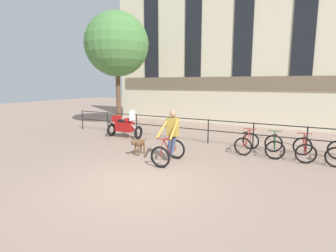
% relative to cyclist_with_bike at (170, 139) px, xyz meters
% --- Properties ---
extents(ground_plane, '(60.00, 60.00, 0.00)m').
position_rel_cyclist_with_bike_xyz_m(ground_plane, '(0.16, -2.08, -0.76)').
color(ground_plane, gray).
extents(canal_railing, '(15.05, 0.05, 1.05)m').
position_rel_cyclist_with_bike_xyz_m(canal_railing, '(0.16, 3.12, -0.05)').
color(canal_railing, black).
rests_on(canal_railing, ground_plane).
extents(building_facade, '(18.00, 0.72, 10.02)m').
position_rel_cyclist_with_bike_xyz_m(building_facade, '(0.16, 8.91, 4.22)').
color(building_facade, beige).
rests_on(building_facade, ground_plane).
extents(cyclist_with_bike, '(0.70, 1.18, 1.70)m').
position_rel_cyclist_with_bike_xyz_m(cyclist_with_bike, '(0.00, 0.00, 0.00)').
color(cyclist_with_bike, black).
rests_on(cyclist_with_bike, ground_plane).
extents(dog, '(0.26, 0.87, 0.60)m').
position_rel_cyclist_with_bike_xyz_m(dog, '(-1.41, 0.19, -0.34)').
color(dog, brown).
rests_on(dog, ground_plane).
extents(parked_motorcycle, '(1.70, 0.70, 1.35)m').
position_rel_cyclist_with_bike_xyz_m(parked_motorcycle, '(-3.78, 2.38, -0.20)').
color(parked_motorcycle, black).
rests_on(parked_motorcycle, ground_plane).
extents(parked_bicycle_near_lamp, '(0.71, 1.14, 0.86)m').
position_rel_cyclist_with_bike_xyz_m(parked_bicycle_near_lamp, '(1.94, 2.47, -0.41)').
color(parked_bicycle_near_lamp, black).
rests_on(parked_bicycle_near_lamp, ground_plane).
extents(parked_bicycle_mid_left, '(0.83, 1.20, 0.86)m').
position_rel_cyclist_with_bike_xyz_m(parked_bicycle_mid_left, '(2.90, 2.47, -0.41)').
color(parked_bicycle_mid_left, black).
rests_on(parked_bicycle_mid_left, ground_plane).
extents(parked_bicycle_mid_right, '(0.79, 1.18, 0.86)m').
position_rel_cyclist_with_bike_xyz_m(parked_bicycle_mid_right, '(3.85, 2.47, -0.41)').
color(parked_bicycle_mid_right, black).
rests_on(parked_bicycle_mid_right, ground_plane).
extents(tree_canalside_left, '(3.60, 3.60, 6.54)m').
position_rel_cyclist_with_bike_xyz_m(tree_canalside_left, '(-5.98, 4.67, 3.96)').
color(tree_canalside_left, brown).
rests_on(tree_canalside_left, ground_plane).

